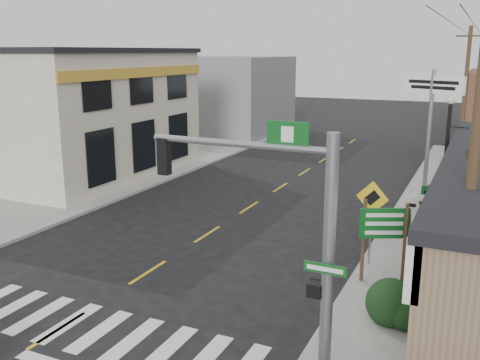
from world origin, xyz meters
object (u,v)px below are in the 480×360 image
at_px(guide_sign, 384,231).
at_px(utility_pole_far, 464,101).
at_px(fire_hydrant, 428,258).
at_px(utility_pole_near, 472,181).
at_px(lamp_post, 447,158).
at_px(traffic_signal_pole, 297,234).
at_px(dance_center_sign, 431,103).

relative_size(guide_sign, utility_pole_far, 0.32).
bearing_deg(fire_hydrant, utility_pole_near, -79.29).
height_order(fire_hydrant, lamp_post, lamp_post).
xyz_separation_m(traffic_signal_pole, dance_center_sign, (0.95, 14.80, 1.32)).
bearing_deg(guide_sign, utility_pole_near, -85.29).
bearing_deg(utility_pole_far, lamp_post, -92.03).
bearing_deg(lamp_post, traffic_signal_pole, -86.39).
bearing_deg(lamp_post, fire_hydrant, -77.88).
bearing_deg(utility_pole_far, traffic_signal_pole, -97.47).
relative_size(guide_sign, lamp_post, 0.49).
relative_size(guide_sign, fire_hydrant, 4.16).
bearing_deg(lamp_post, dance_center_sign, 118.92).
height_order(guide_sign, dance_center_sign, dance_center_sign).
bearing_deg(lamp_post, utility_pole_far, 104.47).
xyz_separation_m(traffic_signal_pole, lamp_post, (2.01, 10.74, -0.25)).
height_order(lamp_post, dance_center_sign, dance_center_sign).
height_order(fire_hydrant, utility_pole_near, utility_pole_near).
relative_size(guide_sign, utility_pole_near, 0.31).
height_order(guide_sign, utility_pole_near, utility_pole_near).
height_order(guide_sign, fire_hydrant, guide_sign).
bearing_deg(utility_pole_near, fire_hydrant, 100.98).
distance_m(guide_sign, dance_center_sign, 9.61).
relative_size(fire_hydrant, lamp_post, 0.12).
relative_size(lamp_post, utility_pole_near, 0.62).
relative_size(fire_hydrant, dance_center_sign, 0.10).
height_order(traffic_signal_pole, lamp_post, traffic_signal_pole).
bearing_deg(guide_sign, fire_hydrant, 34.33).
relative_size(guide_sign, dance_center_sign, 0.42).
height_order(fire_hydrant, utility_pole_far, utility_pole_far).
distance_m(traffic_signal_pole, utility_pole_near, 3.60).
xyz_separation_m(utility_pole_near, utility_pole_far, (-1.03, 19.92, -0.13)).
distance_m(fire_hydrant, lamp_post, 4.17).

